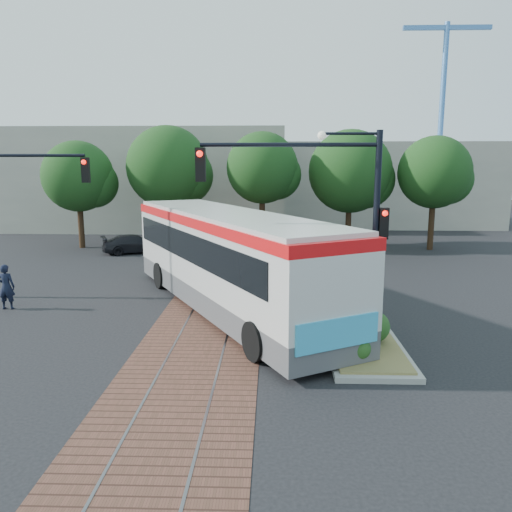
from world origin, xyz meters
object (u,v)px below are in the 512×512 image
at_px(city_bus, 227,256).
at_px(traffic_island, 362,334).
at_px(parked_car, 135,244).
at_px(signal_pole_main, 333,204).
at_px(officer, 6,287).
at_px(signal_pole_left, 2,201).

relative_size(city_bus, traffic_island, 2.52).
bearing_deg(parked_car, traffic_island, -168.47).
xyz_separation_m(traffic_island, signal_pole_main, (-0.96, 0.09, 3.83)).
xyz_separation_m(officer, parked_car, (1.52, 11.82, -0.29)).
relative_size(signal_pole_main, signal_pole_left, 1.00).
bearing_deg(parked_car, officer, 148.36).
height_order(signal_pole_left, parked_car, signal_pole_left).
xyz_separation_m(traffic_island, parked_car, (-10.93, 15.12, 0.23)).
bearing_deg(signal_pole_left, parked_car, 77.52).
xyz_separation_m(traffic_island, signal_pole_left, (-13.19, 4.89, 3.54)).
bearing_deg(signal_pole_left, signal_pole_main, -21.45).
bearing_deg(city_bus, officer, 153.10).
distance_m(traffic_island, officer, 12.88).
bearing_deg(parked_car, city_bus, -174.50).
height_order(traffic_island, officer, officer).
height_order(signal_pole_main, signal_pole_left, signal_pole_main).
distance_m(city_bus, officer, 8.23).
relative_size(city_bus, parked_car, 3.43).
relative_size(officer, parked_car, 0.44).
bearing_deg(parked_car, signal_pole_left, 143.20).
bearing_deg(signal_pole_main, parked_car, 123.56).
height_order(signal_pole_left, officer, signal_pole_left).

